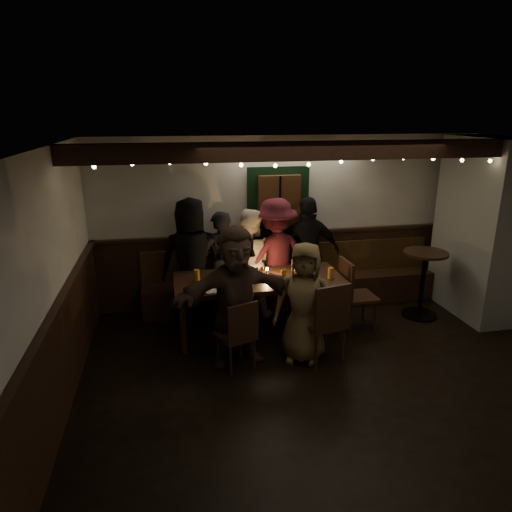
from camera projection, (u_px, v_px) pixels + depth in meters
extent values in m
cube|color=black|center=(344.00, 383.00, 5.16)|extent=(6.00, 5.00, 0.01)
cube|color=black|center=(360.00, 147.00, 4.37)|extent=(6.00, 5.00, 0.01)
cube|color=beige|center=(289.00, 221.00, 7.11)|extent=(6.00, 0.01, 2.60)
cube|color=beige|center=(46.00, 296.00, 4.21)|extent=(0.01, 5.00, 2.60)
cube|color=black|center=(289.00, 267.00, 7.31)|extent=(6.00, 0.05, 1.10)
cube|color=black|center=(60.00, 367.00, 4.44)|extent=(0.05, 5.00, 1.10)
cube|color=gray|center=(482.00, 228.00, 6.66)|extent=(0.70, 1.40, 2.60)
cube|color=black|center=(292.00, 292.00, 7.17)|extent=(4.60, 0.45, 0.45)
cube|color=#382213|center=(290.00, 259.00, 7.20)|extent=(4.60, 0.06, 0.50)
cube|color=black|center=(278.00, 200.00, 6.90)|extent=(0.95, 0.04, 1.00)
cube|color=#382213|center=(279.00, 201.00, 6.85)|extent=(0.64, 0.12, 0.76)
cube|color=black|center=(325.00, 151.00, 5.34)|extent=(6.00, 0.16, 0.22)
sphere|color=#FFE599|center=(94.00, 167.00, 4.88)|extent=(0.04, 0.04, 0.04)
sphere|color=#FFE599|center=(132.00, 164.00, 4.95)|extent=(0.04, 0.04, 0.04)
sphere|color=#FFE599|center=(170.00, 163.00, 5.02)|extent=(0.04, 0.04, 0.04)
sphere|color=#FFE599|center=(206.00, 163.00, 5.10)|extent=(0.04, 0.04, 0.04)
sphere|color=#FFE599|center=(241.00, 165.00, 5.18)|extent=(0.04, 0.04, 0.04)
sphere|color=#FFE599|center=(275.00, 166.00, 5.26)|extent=(0.04, 0.04, 0.04)
sphere|color=#FFE599|center=(309.00, 164.00, 5.33)|extent=(0.04, 0.04, 0.04)
sphere|color=#FFE599|center=(341.00, 162.00, 5.40)|extent=(0.04, 0.04, 0.04)
sphere|color=#FFE599|center=(373.00, 159.00, 5.46)|extent=(0.04, 0.04, 0.04)
sphere|color=#FFE599|center=(403.00, 158.00, 5.54)|extent=(0.04, 0.04, 0.04)
sphere|color=#FFE599|center=(433.00, 159.00, 5.62)|extent=(0.04, 0.04, 0.04)
sphere|color=#FFE599|center=(462.00, 160.00, 5.70)|extent=(0.04, 0.04, 0.04)
sphere|color=#FFE599|center=(490.00, 161.00, 5.78)|extent=(0.04, 0.04, 0.04)
cube|color=black|center=(259.00, 280.00, 6.10)|extent=(2.25, 0.96, 0.06)
cylinder|color=black|center=(183.00, 327.00, 5.66)|extent=(0.07, 0.07, 0.74)
cylinder|color=black|center=(181.00, 302.00, 6.40)|extent=(0.07, 0.07, 0.74)
cylinder|color=black|center=(341.00, 314.00, 6.04)|extent=(0.07, 0.07, 0.74)
cylinder|color=black|center=(322.00, 292.00, 6.79)|extent=(0.07, 0.07, 0.74)
cylinder|color=#BF7226|center=(197.00, 275.00, 5.98)|extent=(0.07, 0.07, 0.15)
cylinder|color=#BF7226|center=(232.00, 279.00, 5.85)|extent=(0.07, 0.07, 0.15)
cylinder|color=silver|center=(246.00, 271.00, 6.15)|extent=(0.07, 0.07, 0.15)
cylinder|color=#BF7226|center=(284.00, 275.00, 5.99)|extent=(0.07, 0.07, 0.15)
cylinder|color=silver|center=(294.00, 265.00, 6.37)|extent=(0.07, 0.07, 0.15)
cylinder|color=#BF7226|center=(331.00, 273.00, 6.06)|extent=(0.07, 0.07, 0.15)
cylinder|color=white|center=(211.00, 290.00, 5.67)|extent=(0.28, 0.28, 0.02)
cube|color=#B2B2B7|center=(260.00, 277.00, 6.04)|extent=(0.17, 0.11, 0.05)
cylinder|color=#990C0C|center=(257.00, 273.00, 6.01)|extent=(0.04, 0.04, 0.17)
cylinder|color=gold|center=(262.00, 273.00, 6.02)|extent=(0.04, 0.04, 0.17)
cylinder|color=silver|center=(267.00, 273.00, 6.15)|extent=(0.05, 0.05, 0.09)
sphere|color=#FFB24C|center=(267.00, 269.00, 6.13)|extent=(0.03, 0.03, 0.03)
cube|color=black|center=(236.00, 336.00, 5.38)|extent=(0.51, 0.51, 0.04)
cube|color=black|center=(243.00, 323.00, 5.16)|extent=(0.38, 0.17, 0.45)
cylinder|color=black|center=(241.00, 343.00, 5.65)|extent=(0.03, 0.03, 0.38)
cylinder|color=black|center=(254.00, 354.00, 5.39)|extent=(0.03, 0.03, 0.38)
cylinder|color=black|center=(218.00, 349.00, 5.49)|extent=(0.03, 0.03, 0.38)
cylinder|color=black|center=(231.00, 361.00, 5.23)|extent=(0.03, 0.03, 0.38)
cube|color=black|center=(322.00, 323.00, 5.53)|extent=(0.56, 0.56, 0.04)
cube|color=black|center=(333.00, 308.00, 5.26)|extent=(0.46, 0.15, 0.53)
cylinder|color=black|center=(326.00, 332.00, 5.84)|extent=(0.04, 0.04, 0.45)
cylinder|color=black|center=(343.00, 345.00, 5.52)|extent=(0.04, 0.04, 0.45)
cylinder|color=black|center=(300.00, 338.00, 5.70)|extent=(0.04, 0.04, 0.45)
cylinder|color=black|center=(316.00, 351.00, 5.37)|extent=(0.04, 0.04, 0.45)
cube|color=black|center=(358.00, 297.00, 6.35)|extent=(0.47, 0.47, 0.04)
cube|color=black|center=(346.00, 279.00, 6.22)|extent=(0.05, 0.46, 0.52)
cylinder|color=black|center=(375.00, 317.00, 6.29)|extent=(0.04, 0.04, 0.44)
cylinder|color=black|center=(350.00, 319.00, 6.22)|extent=(0.04, 0.04, 0.44)
cylinder|color=black|center=(364.00, 306.00, 6.64)|extent=(0.04, 0.04, 0.44)
cylinder|color=black|center=(340.00, 309.00, 6.56)|extent=(0.04, 0.04, 0.44)
cylinder|color=black|center=(419.00, 314.00, 6.86)|extent=(0.51, 0.51, 0.03)
cylinder|color=black|center=(422.00, 285.00, 6.72)|extent=(0.07, 0.07, 0.98)
cylinder|color=black|center=(426.00, 253.00, 6.57)|extent=(0.63, 0.63, 0.04)
imported|color=black|center=(192.00, 260.00, 6.51)|extent=(0.88, 0.58, 1.80)
imported|color=black|center=(220.00, 264.00, 6.68)|extent=(0.68, 0.56, 1.58)
imported|color=#F6E4CE|center=(249.00, 262.00, 6.72)|extent=(0.92, 0.80, 1.61)
imported|color=#43121B|center=(276.00, 257.00, 6.76)|extent=(1.26, 0.92, 1.75)
imported|color=black|center=(308.00, 253.00, 6.94)|extent=(1.05, 0.51, 1.73)
imported|color=#402E25|center=(236.00, 296.00, 5.37)|extent=(1.62, 0.69, 1.70)
imported|color=brown|center=(304.00, 303.00, 5.44)|extent=(0.85, 0.71, 1.49)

